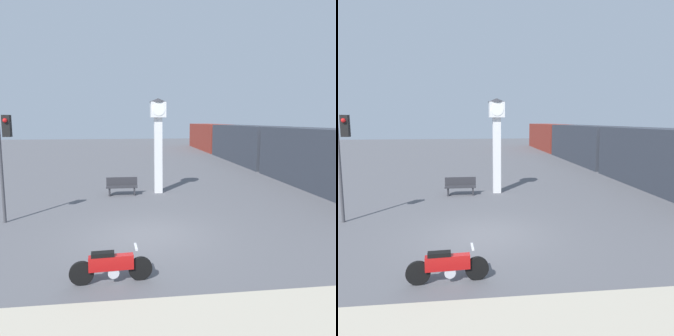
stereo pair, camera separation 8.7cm
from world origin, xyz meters
The scene contains 6 objects.
ground_plane centered at (0.00, 0.00, 0.00)m, with size 120.00×120.00×0.00m, color #56565B.
motorcycle centered at (-1.01, -3.12, 0.42)m, with size 1.96×0.43×0.86m.
clock_tower centered at (1.07, 6.64, 3.26)m, with size 0.94×0.94×4.99m.
freight_train centered at (10.51, 19.30, 1.70)m, with size 2.80×39.99×3.40m.
traffic_light centered at (-5.08, 2.11, 2.85)m, with size 0.50×0.35×4.15m.
bench centered at (-0.87, 6.24, 0.49)m, with size 1.60×0.44×0.92m.
Camera 1 is at (-0.59, -10.60, 3.83)m, focal length 35.00 mm.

